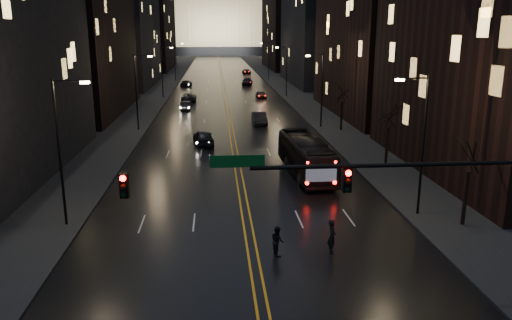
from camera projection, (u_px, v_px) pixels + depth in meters
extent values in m
plane|color=black|center=(262.00, 306.00, 21.58)|extent=(900.00, 900.00, 0.00)
cube|color=black|center=(221.00, 71.00, 146.99)|extent=(20.00, 320.00, 0.02)
cube|color=black|center=(173.00, 71.00, 145.86)|extent=(8.00, 320.00, 0.16)
cube|color=black|center=(268.00, 71.00, 148.08)|extent=(8.00, 320.00, 0.16)
cube|color=orange|center=(221.00, 71.00, 146.99)|extent=(0.62, 320.00, 0.01)
cube|color=black|center=(74.00, 12.00, 68.49)|extent=(12.00, 30.00, 28.00)
cube|color=black|center=(124.00, 38.00, 106.16)|extent=(12.00, 34.00, 20.00)
cube|color=black|center=(151.00, 29.00, 151.96)|extent=(12.00, 40.00, 24.00)
cube|color=black|center=(502.00, 25.00, 39.53)|extent=(12.00, 26.00, 24.00)
cube|color=black|center=(318.00, 24.00, 108.74)|extent=(12.00, 34.00, 26.00)
cube|color=black|center=(287.00, 33.00, 155.54)|extent=(12.00, 40.00, 22.00)
cube|color=black|center=(218.00, 50.00, 262.25)|extent=(90.00, 50.00, 4.00)
cube|color=#E4C384|center=(217.00, 22.00, 258.74)|extent=(80.00, 36.00, 24.00)
cylinder|color=black|center=(395.00, 165.00, 20.46)|extent=(12.00, 0.18, 0.18)
cube|color=black|center=(124.00, 186.00, 19.74)|extent=(0.35, 0.30, 1.00)
cube|color=black|center=(347.00, 180.00, 20.45)|extent=(0.35, 0.30, 1.00)
sphere|color=#FF0705|center=(123.00, 178.00, 19.48)|extent=(0.24, 0.24, 0.24)
sphere|color=#FF0705|center=(348.00, 173.00, 20.19)|extent=(0.24, 0.24, 0.24)
cube|color=#053F14|center=(237.00, 161.00, 19.87)|extent=(2.20, 0.06, 0.50)
cylinder|color=black|center=(423.00, 148.00, 30.97)|extent=(0.16, 0.16, 9.00)
cylinder|color=black|center=(414.00, 78.00, 29.82)|extent=(1.80, 0.10, 0.10)
cube|color=#FFE199|center=(400.00, 80.00, 29.78)|extent=(0.50, 0.25, 0.15)
cylinder|color=black|center=(60.00, 155.00, 29.23)|extent=(0.16, 0.16, 9.00)
cylinder|color=black|center=(68.00, 81.00, 28.22)|extent=(1.80, 0.10, 0.10)
cube|color=#FFE199|center=(85.00, 82.00, 28.32)|extent=(0.50, 0.25, 0.15)
cylinder|color=black|center=(322.00, 91.00, 59.91)|extent=(0.16, 0.16, 9.00)
cylinder|color=black|center=(316.00, 55.00, 58.76)|extent=(1.80, 0.10, 0.10)
cube|color=#FFE199|center=(308.00, 56.00, 58.72)|extent=(0.50, 0.25, 0.15)
cylinder|color=black|center=(136.00, 93.00, 58.17)|extent=(0.16, 0.16, 9.00)
cylinder|color=black|center=(142.00, 55.00, 57.16)|extent=(1.80, 0.10, 0.10)
cube|color=#FFE199|center=(150.00, 56.00, 57.26)|extent=(0.50, 0.25, 0.15)
cylinder|color=black|center=(287.00, 72.00, 88.85)|extent=(0.16, 0.16, 9.00)
cylinder|color=black|center=(282.00, 47.00, 87.70)|extent=(1.80, 0.10, 0.10)
cube|color=#FFE199|center=(277.00, 48.00, 87.66)|extent=(0.50, 0.25, 0.15)
cylinder|color=black|center=(162.00, 72.00, 87.11)|extent=(0.16, 0.16, 9.00)
cylinder|color=black|center=(166.00, 47.00, 86.10)|extent=(1.80, 0.10, 0.10)
cube|color=#FFE199|center=(171.00, 48.00, 86.20)|extent=(0.50, 0.25, 0.15)
cylinder|color=black|center=(269.00, 62.00, 117.79)|extent=(0.16, 0.16, 9.00)
cylinder|color=black|center=(265.00, 43.00, 116.64)|extent=(1.80, 0.10, 0.10)
cube|color=#FFE199|center=(261.00, 43.00, 116.60)|extent=(0.50, 0.25, 0.15)
cylinder|color=black|center=(175.00, 62.00, 116.05)|extent=(0.16, 0.16, 9.00)
cylinder|color=black|center=(178.00, 43.00, 115.04)|extent=(1.80, 0.10, 0.10)
cube|color=#FFE199|center=(182.00, 44.00, 115.14)|extent=(0.50, 0.25, 0.15)
cylinder|color=black|center=(465.00, 199.00, 29.89)|extent=(0.24, 0.24, 3.50)
cylinder|color=black|center=(387.00, 147.00, 43.40)|extent=(0.24, 0.24, 3.50)
cylinder|color=black|center=(341.00, 116.00, 58.83)|extent=(0.24, 0.24, 3.50)
imported|color=black|center=(306.00, 156.00, 41.01)|extent=(3.24, 11.19, 3.08)
imported|color=black|center=(204.00, 137.00, 51.83)|extent=(2.49, 4.92, 1.61)
imported|color=black|center=(185.00, 106.00, 74.69)|extent=(1.60, 4.20, 1.37)
imported|color=black|center=(189.00, 97.00, 84.33)|extent=(2.43, 5.03, 1.38)
imported|color=black|center=(186.00, 83.00, 105.81)|extent=(2.54, 5.11, 1.43)
imported|color=black|center=(259.00, 118.00, 63.02)|extent=(1.71, 4.88, 1.61)
imported|color=black|center=(261.00, 95.00, 87.38)|extent=(1.83, 4.07, 1.36)
imported|color=black|center=(247.00, 82.00, 109.15)|extent=(2.79, 5.46, 1.52)
imported|color=black|center=(247.00, 72.00, 137.77)|extent=(2.32, 4.72, 1.29)
imported|color=black|center=(332.00, 237.00, 26.51)|extent=(0.53, 0.73, 1.87)
imported|color=black|center=(277.00, 241.00, 26.31)|extent=(0.63, 0.87, 1.61)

